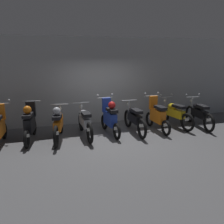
{
  "coord_description": "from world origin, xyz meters",
  "views": [
    {
      "loc": [
        -1.98,
        -6.65,
        2.57
      ],
      "look_at": [
        0.07,
        0.48,
        0.75
      ],
      "focal_mm": 37.03,
      "sensor_mm": 36.0,
      "label": 1
    }
  ],
  "objects_px": {
    "motorbike_slot_6": "(157,116)",
    "motorbike_slot_7": "(174,113)",
    "motorbike_slot_1": "(30,123)",
    "motorbike_slot_4": "(110,117)",
    "motorbike_slot_8": "(199,113)",
    "motorbike_slot_3": "(85,122)",
    "motorbike_slot_2": "(58,123)",
    "motorbike_slot_5": "(134,118)"
  },
  "relations": [
    {
      "from": "motorbike_slot_6",
      "to": "motorbike_slot_7",
      "type": "height_order",
      "value": "motorbike_slot_6"
    },
    {
      "from": "motorbike_slot_6",
      "to": "motorbike_slot_8",
      "type": "relative_size",
      "value": 0.86
    },
    {
      "from": "motorbike_slot_4",
      "to": "motorbike_slot_1",
      "type": "bearing_deg",
      "value": 178.81
    },
    {
      "from": "motorbike_slot_2",
      "to": "motorbike_slot_6",
      "type": "relative_size",
      "value": 1.15
    },
    {
      "from": "motorbike_slot_1",
      "to": "motorbike_slot_7",
      "type": "bearing_deg",
      "value": 1.29
    },
    {
      "from": "motorbike_slot_1",
      "to": "motorbike_slot_3",
      "type": "xyz_separation_m",
      "value": [
        1.68,
        -0.06,
        -0.08
      ]
    },
    {
      "from": "motorbike_slot_3",
      "to": "motorbike_slot_7",
      "type": "relative_size",
      "value": 1.01
    },
    {
      "from": "motorbike_slot_4",
      "to": "motorbike_slot_7",
      "type": "height_order",
      "value": "motorbike_slot_4"
    },
    {
      "from": "motorbike_slot_4",
      "to": "motorbike_slot_8",
      "type": "relative_size",
      "value": 0.86
    },
    {
      "from": "motorbike_slot_3",
      "to": "motorbike_slot_7",
      "type": "bearing_deg",
      "value": 2.96
    },
    {
      "from": "motorbike_slot_8",
      "to": "motorbike_slot_6",
      "type": "bearing_deg",
      "value": 179.65
    },
    {
      "from": "motorbike_slot_6",
      "to": "motorbike_slot_8",
      "type": "height_order",
      "value": "motorbike_slot_6"
    },
    {
      "from": "motorbike_slot_4",
      "to": "motorbike_slot_3",
      "type": "bearing_deg",
      "value": -179.47
    },
    {
      "from": "motorbike_slot_2",
      "to": "motorbike_slot_6",
      "type": "bearing_deg",
      "value": 0.08
    },
    {
      "from": "motorbike_slot_6",
      "to": "motorbike_slot_7",
      "type": "relative_size",
      "value": 0.87
    },
    {
      "from": "motorbike_slot_8",
      "to": "motorbike_slot_4",
      "type": "bearing_deg",
      "value": 178.35
    },
    {
      "from": "motorbike_slot_5",
      "to": "motorbike_slot_7",
      "type": "height_order",
      "value": "motorbike_slot_7"
    },
    {
      "from": "motorbike_slot_7",
      "to": "motorbike_slot_8",
      "type": "bearing_deg",
      "value": -17.22
    },
    {
      "from": "motorbike_slot_3",
      "to": "motorbike_slot_5",
      "type": "bearing_deg",
      "value": -2.0
    },
    {
      "from": "motorbike_slot_2",
      "to": "motorbike_slot_4",
      "type": "height_order",
      "value": "motorbike_slot_4"
    },
    {
      "from": "motorbike_slot_3",
      "to": "motorbike_slot_4",
      "type": "height_order",
      "value": "motorbike_slot_4"
    },
    {
      "from": "motorbike_slot_1",
      "to": "motorbike_slot_8",
      "type": "relative_size",
      "value": 0.86
    },
    {
      "from": "motorbike_slot_5",
      "to": "motorbike_slot_8",
      "type": "bearing_deg",
      "value": -0.69
    },
    {
      "from": "motorbike_slot_4",
      "to": "motorbike_slot_5",
      "type": "height_order",
      "value": "motorbike_slot_4"
    },
    {
      "from": "motorbike_slot_3",
      "to": "motorbike_slot_1",
      "type": "bearing_deg",
      "value": 177.94
    },
    {
      "from": "motorbike_slot_4",
      "to": "motorbike_slot_6",
      "type": "height_order",
      "value": "same"
    },
    {
      "from": "motorbike_slot_2",
      "to": "motorbike_slot_4",
      "type": "distance_m",
      "value": 1.68
    },
    {
      "from": "motorbike_slot_1",
      "to": "motorbike_slot_7",
      "type": "relative_size",
      "value": 0.87
    },
    {
      "from": "motorbike_slot_2",
      "to": "motorbike_slot_7",
      "type": "relative_size",
      "value": 1.0
    },
    {
      "from": "motorbike_slot_2",
      "to": "motorbike_slot_1",
      "type": "bearing_deg",
      "value": 170.3
    },
    {
      "from": "motorbike_slot_1",
      "to": "motorbike_slot_2",
      "type": "bearing_deg",
      "value": -9.7
    },
    {
      "from": "motorbike_slot_3",
      "to": "motorbike_slot_4",
      "type": "relative_size",
      "value": 1.16
    },
    {
      "from": "motorbike_slot_1",
      "to": "motorbike_slot_6",
      "type": "distance_m",
      "value": 4.21
    },
    {
      "from": "motorbike_slot_7",
      "to": "motorbike_slot_4",
      "type": "bearing_deg",
      "value": -176.23
    },
    {
      "from": "motorbike_slot_1",
      "to": "motorbike_slot_6",
      "type": "bearing_deg",
      "value": -1.9
    },
    {
      "from": "motorbike_slot_5",
      "to": "motorbike_slot_2",
      "type": "bearing_deg",
      "value": -179.44
    },
    {
      "from": "motorbike_slot_5",
      "to": "motorbike_slot_1",
      "type": "bearing_deg",
      "value": 177.97
    },
    {
      "from": "motorbike_slot_1",
      "to": "motorbike_slot_7",
      "type": "xyz_separation_m",
      "value": [
        5.05,
        0.11,
        -0.07
      ]
    },
    {
      "from": "motorbike_slot_1",
      "to": "motorbike_slot_4",
      "type": "bearing_deg",
      "value": -1.19
    },
    {
      "from": "motorbike_slot_1",
      "to": "motorbike_slot_7",
      "type": "height_order",
      "value": "motorbike_slot_1"
    },
    {
      "from": "motorbike_slot_3",
      "to": "motorbike_slot_2",
      "type": "bearing_deg",
      "value": -174.32
    },
    {
      "from": "motorbike_slot_4",
      "to": "motorbike_slot_7",
      "type": "bearing_deg",
      "value": 3.77
    }
  ]
}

